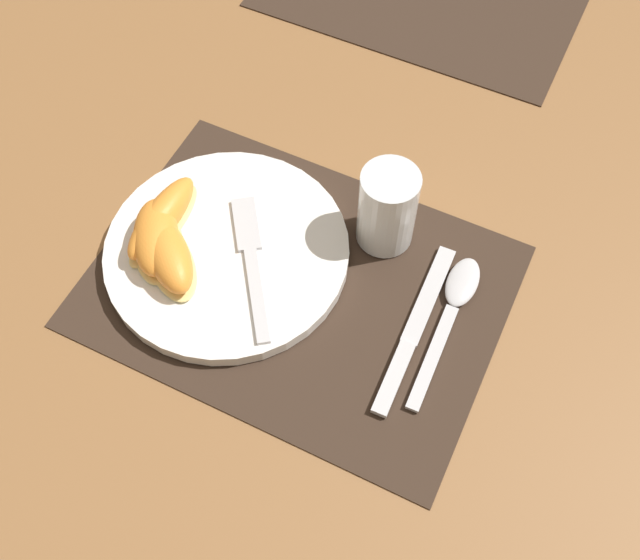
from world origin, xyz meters
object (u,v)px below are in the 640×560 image
juice_glass (387,211)px  spoon (455,301)px  plate (227,251)px  citrus_wedge_0 (162,219)px  citrus_wedge_2 (168,255)px  knife (413,331)px  fork (251,256)px  citrus_wedge_1 (156,239)px

juice_glass → spoon: bearing=-25.2°
plate → citrus_wedge_0: size_ratio=2.17×
plate → citrus_wedge_2: size_ratio=2.38×
knife → fork: fork is taller
fork → citrus_wedge_2: size_ratio=1.42×
citrus_wedge_0 → citrus_wedge_2: size_ratio=1.10×
knife → fork: 0.19m
knife → spoon: (0.03, 0.05, 0.00)m
juice_glass → citrus_wedge_1: 0.25m
plate → citrus_wedge_1: 0.08m
plate → juice_glass: juice_glass is taller
spoon → fork: 0.23m
juice_glass → citrus_wedge_1: juice_glass is taller
spoon → citrus_wedge_2: size_ratio=1.68×
plate → knife: (0.22, -0.00, -0.01)m
knife → citrus_wedge_2: citrus_wedge_2 is taller
knife → citrus_wedge_2: size_ratio=1.86×
juice_glass → citrus_wedge_0: size_ratio=0.82×
citrus_wedge_2 → juice_glass: bearing=37.4°
fork → citrus_wedge_0: (-0.11, -0.01, 0.01)m
spoon → citrus_wedge_1: citrus_wedge_1 is taller
plate → knife: 0.22m
spoon → citrus_wedge_1: 0.33m
knife → citrus_wedge_1: 0.29m
juice_glass → spoon: (0.10, -0.05, -0.04)m
juice_glass → knife: bearing=-52.5°
juice_glass → citrus_wedge_1: size_ratio=0.89×
knife → citrus_wedge_0: citrus_wedge_0 is taller
spoon → fork: size_ratio=1.19×
fork → citrus_wedge_2: (-0.08, -0.04, 0.01)m
plate → juice_glass: 0.18m
plate → citrus_wedge_2: (-0.04, -0.05, 0.02)m
citrus_wedge_2 → citrus_wedge_0: bearing=130.1°
fork → citrus_wedge_0: size_ratio=1.29×
citrus_wedge_1 → juice_glass: bearing=32.0°
citrus_wedge_0 → citrus_wedge_2: bearing=-49.9°
spoon → citrus_wedge_0: 0.33m
fork → citrus_wedge_0: 0.11m
plate → fork: bearing=-0.2°
citrus_wedge_1 → fork: bearing=18.4°
plate → citrus_wedge_0: 0.08m
knife → citrus_wedge_1: citrus_wedge_1 is taller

